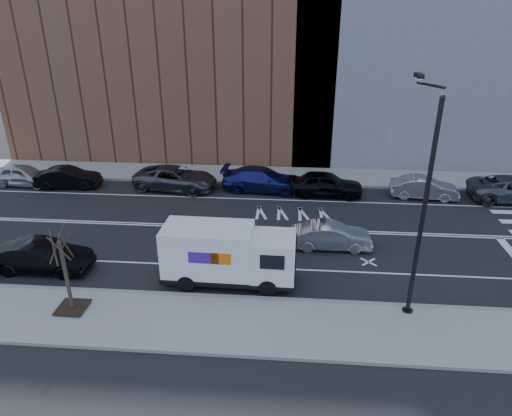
% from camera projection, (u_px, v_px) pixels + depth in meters
% --- Properties ---
extents(ground, '(120.00, 120.00, 0.00)m').
position_uv_depth(ground, '(255.00, 228.00, 26.33)').
color(ground, black).
rests_on(ground, ground).
extents(sidewalk_near, '(44.00, 3.60, 0.15)m').
position_uv_depth(sidewalk_near, '(237.00, 325.00, 18.30)').
color(sidewalk_near, gray).
rests_on(sidewalk_near, ground).
extents(sidewalk_far, '(44.00, 3.60, 0.15)m').
position_uv_depth(sidewalk_far, '(265.00, 175.00, 34.31)').
color(sidewalk_far, gray).
rests_on(sidewalk_far, ground).
extents(curb_near, '(44.00, 0.25, 0.17)m').
position_uv_depth(curb_near, '(242.00, 298.00, 19.93)').
color(curb_near, gray).
rests_on(curb_near, ground).
extents(curb_far, '(44.00, 0.25, 0.17)m').
position_uv_depth(curb_far, '(263.00, 184.00, 32.67)').
color(curb_far, gray).
rests_on(curb_far, ground).
extents(road_markings, '(40.00, 8.60, 0.01)m').
position_uv_depth(road_markings, '(255.00, 228.00, 26.33)').
color(road_markings, white).
rests_on(road_markings, ground).
extents(bldg_brick, '(26.00, 10.00, 22.00)m').
position_uv_depth(bldg_brick, '(172.00, 16.00, 36.62)').
color(bldg_brick, brown).
rests_on(bldg_brick, ground).
extents(streetlight, '(0.44, 4.02, 9.34)m').
position_uv_depth(streetlight, '(422.00, 197.00, 17.45)').
color(streetlight, black).
rests_on(streetlight, ground).
extents(street_tree, '(1.20, 1.20, 3.75)m').
position_uv_depth(street_tree, '(67.00, 282.00, 18.62)').
color(street_tree, black).
rests_on(street_tree, ground).
extents(fedex_van, '(6.14, 2.28, 2.79)m').
position_uv_depth(fedex_van, '(228.00, 254.00, 20.70)').
color(fedex_van, black).
rests_on(fedex_van, ground).
extents(far_parked_a, '(4.52, 2.08, 1.50)m').
position_uv_depth(far_parked_a, '(23.00, 175.00, 32.35)').
color(far_parked_a, '#ADADB2').
rests_on(far_parked_a, ground).
extents(far_parked_b, '(4.52, 1.96, 1.45)m').
position_uv_depth(far_parked_b, '(68.00, 178.00, 31.93)').
color(far_parked_b, black).
rests_on(far_parked_b, ground).
extents(far_parked_c, '(6.00, 3.34, 1.59)m').
position_uv_depth(far_parked_c, '(176.00, 178.00, 31.66)').
color(far_parked_c, '#47494E').
rests_on(far_parked_c, ground).
extents(far_parked_d, '(5.71, 2.70, 1.61)m').
position_uv_depth(far_parked_d, '(262.00, 179.00, 31.38)').
color(far_parked_d, navy).
rests_on(far_parked_d, ground).
extents(far_parked_e, '(4.96, 2.20, 1.66)m').
position_uv_depth(far_parked_e, '(326.00, 184.00, 30.52)').
color(far_parked_e, black).
rests_on(far_parked_e, ground).
extents(far_parked_f, '(4.45, 1.88, 1.43)m').
position_uv_depth(far_parked_f, '(424.00, 188.00, 30.20)').
color(far_parked_f, '#9E9DA2').
rests_on(far_parked_f, ground).
extents(driving_sedan, '(4.22, 1.56, 1.38)m').
position_uv_depth(driving_sedan, '(331.00, 236.00, 24.00)').
color(driving_sedan, '#A4A4A9').
rests_on(driving_sedan, ground).
extents(near_parked_rear_a, '(4.66, 1.64, 1.53)m').
position_uv_depth(near_parked_rear_a, '(42.00, 257.00, 21.87)').
color(near_parked_rear_a, black).
rests_on(near_parked_rear_a, ground).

